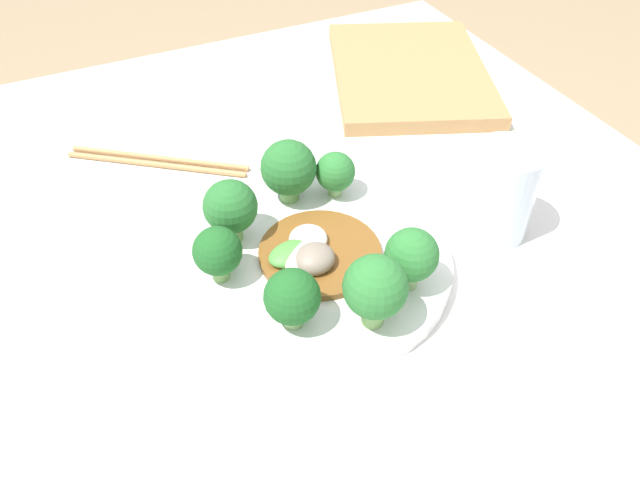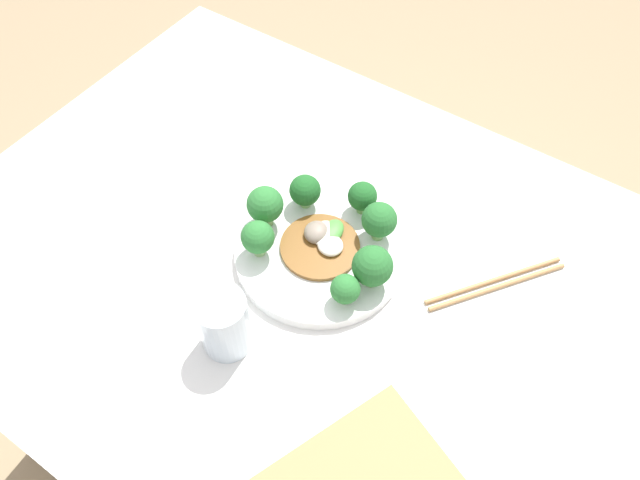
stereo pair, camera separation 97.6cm
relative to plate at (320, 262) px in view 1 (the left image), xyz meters
name	(u,v)px [view 1 (the left image)]	position (x,y,z in m)	size (l,w,h in m)	color
table	(346,469)	(-0.02, -0.03, -0.40)	(1.08, 0.83, 0.77)	silver
plate	(320,262)	(0.00, 0.00, 0.00)	(0.25, 0.25, 0.02)	white
broccoli_north	(218,252)	(0.01, 0.09, 0.04)	(0.04, 0.04, 0.06)	#7AAD5B
broccoli_southeast	(335,172)	(0.08, -0.05, 0.04)	(0.04, 0.04, 0.05)	#89B76B
broccoli_northwest	(292,297)	(-0.06, 0.06, 0.04)	(0.05, 0.05, 0.06)	#89B76B
broccoli_northeast	(230,208)	(0.06, 0.07, 0.05)	(0.05, 0.05, 0.07)	#7AAD5B
broccoli_east	(289,168)	(0.09, -0.01, 0.05)	(0.06, 0.06, 0.07)	#70A356
broccoli_southwest	(412,256)	(-0.07, -0.06, 0.05)	(0.05, 0.05, 0.06)	#89B76B
broccoli_west	(375,288)	(-0.09, -0.01, 0.05)	(0.05, 0.05, 0.07)	#7AAD5B
stirfry_center	(313,252)	(0.00, 0.01, 0.02)	(0.12, 0.12, 0.03)	brown
drinking_glass	(503,195)	(-0.03, -0.19, 0.04)	(0.07, 0.07, 0.10)	silver
chopsticks	(158,161)	(0.24, 0.10, -0.01)	(0.14, 0.19, 0.01)	#AD7F4C
cutting_board	(410,72)	(0.29, -0.27, 0.00)	(0.34, 0.30, 0.02)	#AD7F4C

